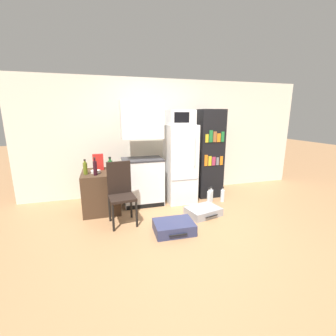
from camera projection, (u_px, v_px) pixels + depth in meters
name	position (u px, v px, depth m)	size (l,w,h in m)	color
ground_plane	(195.00, 231.00, 3.44)	(24.00, 24.00, 0.00)	#A3754C
wall_back	(170.00, 137.00, 5.08)	(6.40, 0.10, 2.49)	silver
side_table	(101.00, 191.00, 4.14)	(0.64, 0.75, 0.73)	#422D1E
kitchen_hutch	(142.00, 158.00, 4.33)	(0.78, 0.54, 2.00)	white
refrigerator	(180.00, 164.00, 4.52)	(0.57, 0.63, 1.55)	white
microwave	(181.00, 117.00, 4.31)	(0.50, 0.40, 0.28)	silver
bookshelf	(210.00, 154.00, 4.78)	(0.52, 0.41, 1.85)	black
bottle_wine_dark	(95.00, 168.00, 3.80)	(0.07, 0.07, 0.31)	black
bottle_ketchup_red	(111.00, 166.00, 4.23)	(0.08, 0.08, 0.14)	#AD1914
bottle_olive_oil	(85.00, 168.00, 3.85)	(0.07, 0.07, 0.27)	#566619
bottle_green_tall	(110.00, 167.00, 3.87)	(0.08, 0.08, 0.30)	#1E6028
bowl	(96.00, 172.00, 3.98)	(0.17, 0.17, 0.05)	silver
cereal_box	(98.00, 162.00, 4.17)	(0.19, 0.07, 0.30)	red
chair	(121.00, 188.00, 3.63)	(0.44, 0.45, 1.01)	black
suitcase_large_flat	(203.00, 211.00, 3.98)	(0.65, 0.54, 0.14)	#99999E
suitcase_small_flat	(174.00, 227.00, 3.40)	(0.61, 0.48, 0.17)	navy
water_bottle_front	(209.00, 197.00, 4.44)	(0.08, 0.08, 0.35)	silver
water_bottle_middle	(222.00, 195.00, 4.60)	(0.08, 0.08, 0.31)	silver
water_bottle_back	(211.00, 196.00, 4.57)	(0.09, 0.09, 0.32)	silver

